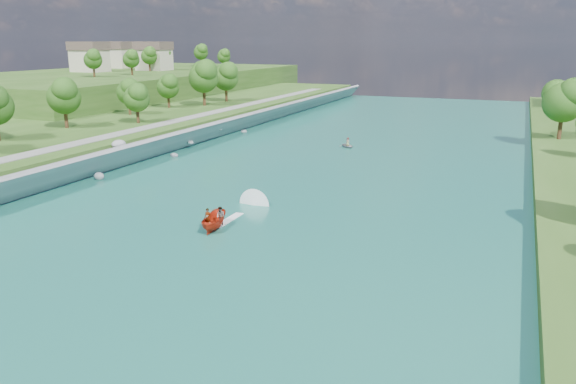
% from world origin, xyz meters
% --- Properties ---
extents(ground, '(260.00, 260.00, 0.00)m').
position_xyz_m(ground, '(0.00, 0.00, 0.00)').
color(ground, '#2D5119').
rests_on(ground, ground).
extents(river_water, '(55.00, 240.00, 0.10)m').
position_xyz_m(river_water, '(0.00, 20.00, 0.05)').
color(river_water, '#1A6657').
rests_on(river_water, ground).
extents(ridge_west, '(60.00, 120.00, 9.00)m').
position_xyz_m(ridge_west, '(-82.50, 95.00, 4.50)').
color(ridge_west, '#2D5119').
rests_on(ridge_west, ground).
extents(riprap_bank, '(4.45, 236.00, 4.31)m').
position_xyz_m(riprap_bank, '(-25.86, 19.02, 1.81)').
color(riprap_bank, slate).
rests_on(riprap_bank, ground).
extents(riverside_path, '(3.00, 200.00, 0.10)m').
position_xyz_m(riverside_path, '(-32.50, 20.00, 3.55)').
color(riverside_path, gray).
rests_on(riverside_path, berm_west).
extents(ridge_houses, '(29.50, 29.50, 8.40)m').
position_xyz_m(ridge_houses, '(-88.67, 100.00, 13.31)').
color(ridge_houses, beige).
rests_on(ridge_houses, ridge_west).
extents(trees_ridge, '(22.56, 68.95, 8.93)m').
position_xyz_m(trees_ridge, '(-73.59, 102.06, 13.02)').
color(trees_ridge, '#2A4B14').
rests_on(trees_ridge, ridge_west).
extents(motorboat, '(3.60, 19.17, 2.14)m').
position_xyz_m(motorboat, '(-0.98, 3.26, 0.88)').
color(motorboat, '#B1230E').
rests_on(motorboat, river_water).
extents(raft, '(3.80, 3.93, 1.67)m').
position_xyz_m(raft, '(-1.38, 48.28, 0.48)').
color(raft, gray).
rests_on(raft, river_water).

